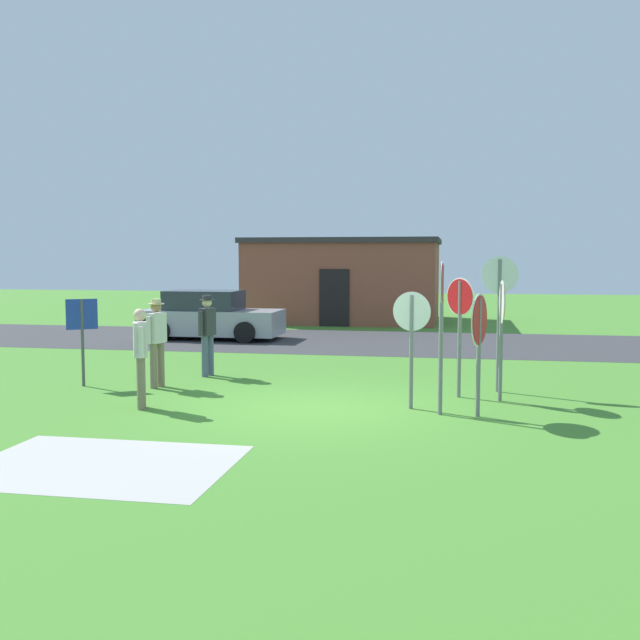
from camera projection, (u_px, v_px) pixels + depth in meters
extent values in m
plane|color=#47842D|center=(310.00, 409.00, 12.38)|extent=(80.00, 80.00, 0.00)
cube|color=#38383A|center=(375.00, 342.00, 22.04)|extent=(60.00, 6.40, 0.01)
cube|color=#ADAAA3|center=(102.00, 465.00, 9.04)|extent=(3.20, 2.40, 0.01)
cube|color=brown|center=(345.00, 282.00, 29.38)|extent=(7.26, 5.21, 3.07)
cube|color=#383333|center=(345.00, 241.00, 29.24)|extent=(7.46, 5.41, 0.20)
cube|color=black|center=(334.00, 298.00, 26.85)|extent=(1.10, 0.08, 2.10)
cube|color=#A5A8AD|center=(212.00, 322.00, 22.84)|extent=(4.31, 1.83, 0.76)
cube|color=#2D333D|center=(204.00, 300.00, 22.83)|extent=(2.25, 1.55, 0.60)
cylinder|color=black|center=(261.00, 327.00, 23.48)|extent=(0.64, 0.22, 0.64)
cylinder|color=black|center=(245.00, 332.00, 21.72)|extent=(0.64, 0.22, 0.64)
cylinder|color=black|center=(183.00, 325.00, 23.99)|extent=(0.64, 0.22, 0.64)
cylinder|color=black|center=(160.00, 331.00, 22.23)|extent=(0.64, 0.22, 0.64)
cylinder|color=slate|center=(459.00, 339.00, 13.31)|extent=(0.10, 0.10, 2.12)
cylinder|color=white|center=(460.00, 297.00, 13.25)|extent=(0.48, 0.51, 0.69)
cylinder|color=red|center=(460.00, 297.00, 13.24)|extent=(0.45, 0.47, 0.64)
cylinder|color=slate|center=(501.00, 343.00, 12.95)|extent=(0.07, 0.07, 2.08)
cylinder|color=white|center=(502.00, 302.00, 12.89)|extent=(0.06, 0.76, 0.76)
cylinder|color=red|center=(502.00, 302.00, 12.89)|extent=(0.06, 0.70, 0.70)
cylinder|color=slate|center=(441.00, 340.00, 11.82)|extent=(0.07, 0.07, 2.42)
cylinder|color=white|center=(442.00, 282.00, 11.74)|extent=(0.02, 0.67, 0.67)
cylinder|color=red|center=(442.00, 282.00, 11.74)|extent=(0.03, 0.62, 0.62)
cylinder|color=slate|center=(499.00, 326.00, 13.83)|extent=(0.07, 0.07, 2.50)
cylinder|color=white|center=(500.00, 275.00, 13.74)|extent=(0.69, 0.02, 0.69)
cylinder|color=red|center=(500.00, 275.00, 13.75)|extent=(0.63, 0.02, 0.63)
cylinder|color=slate|center=(411.00, 352.00, 12.30)|extent=(0.09, 0.09, 1.92)
cylinder|color=white|center=(412.00, 311.00, 12.24)|extent=(0.64, 0.18, 0.66)
cylinder|color=red|center=(412.00, 311.00, 12.25)|extent=(0.59, 0.17, 0.61)
cylinder|color=slate|center=(479.00, 358.00, 11.68)|extent=(0.09, 0.09, 1.91)
cylinder|color=white|center=(479.00, 320.00, 11.62)|extent=(0.27, 0.82, 0.85)
cylinder|color=red|center=(480.00, 320.00, 11.62)|extent=(0.25, 0.76, 0.79)
cylinder|color=#7A6B56|center=(141.00, 382.00, 12.47)|extent=(0.14, 0.14, 0.88)
cylinder|color=#7A6B56|center=(141.00, 384.00, 12.26)|extent=(0.14, 0.14, 0.88)
cube|color=beige|center=(140.00, 340.00, 12.31)|extent=(0.36, 0.42, 0.58)
cylinder|color=beige|center=(140.00, 339.00, 12.54)|extent=(0.09, 0.09, 0.52)
cylinder|color=beige|center=(141.00, 342.00, 12.08)|extent=(0.09, 0.09, 0.52)
sphere|color=beige|center=(140.00, 315.00, 12.27)|extent=(0.21, 0.21, 0.21)
cylinder|color=#7A6B56|center=(161.00, 364.00, 14.45)|extent=(0.14, 0.14, 0.88)
cylinder|color=#7A6B56|center=(154.00, 366.00, 14.26)|extent=(0.14, 0.14, 0.88)
cube|color=beige|center=(157.00, 328.00, 14.29)|extent=(0.31, 0.41, 0.58)
cylinder|color=beige|center=(164.00, 328.00, 14.51)|extent=(0.09, 0.09, 0.52)
cylinder|color=beige|center=(148.00, 330.00, 14.08)|extent=(0.09, 0.09, 0.52)
sphere|color=#9E7051|center=(156.00, 307.00, 14.26)|extent=(0.21, 0.21, 0.21)
cylinder|color=beige|center=(156.00, 304.00, 14.25)|extent=(0.32, 0.31, 0.02)
cylinder|color=beige|center=(156.00, 301.00, 14.25)|extent=(0.19, 0.19, 0.09)
cube|color=#232328|center=(150.00, 327.00, 14.37)|extent=(0.21, 0.29, 0.40)
cylinder|color=#4C5670|center=(210.00, 355.00, 15.84)|extent=(0.14, 0.14, 0.88)
cylinder|color=#4C5670|center=(205.00, 356.00, 15.64)|extent=(0.14, 0.14, 0.88)
cube|color=#333338|center=(207.00, 322.00, 15.68)|extent=(0.30, 0.40, 0.58)
cylinder|color=#333338|center=(213.00, 322.00, 15.90)|extent=(0.09, 0.09, 0.52)
cylinder|color=#333338|center=(201.00, 324.00, 15.46)|extent=(0.09, 0.09, 0.52)
sphere|color=beige|center=(207.00, 302.00, 15.64)|extent=(0.21, 0.21, 0.21)
cylinder|color=#333338|center=(207.00, 300.00, 15.64)|extent=(0.32, 0.32, 0.02)
cylinder|color=#333338|center=(207.00, 297.00, 15.63)|extent=(0.19, 0.19, 0.09)
cylinder|color=#4C4C51|center=(83.00, 343.00, 14.47)|extent=(0.06, 0.06, 1.73)
cube|color=#1E389E|center=(82.00, 314.00, 14.42)|extent=(0.51, 0.36, 0.60)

